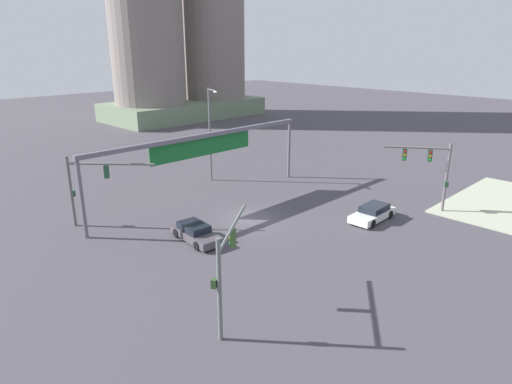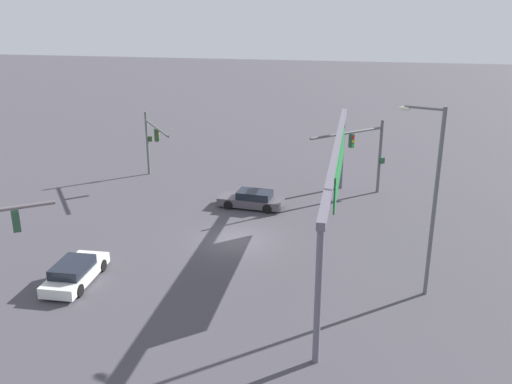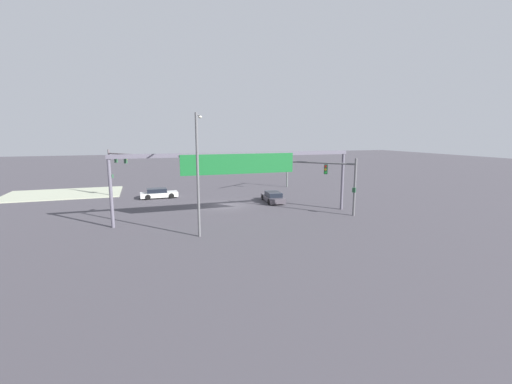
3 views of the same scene
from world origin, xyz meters
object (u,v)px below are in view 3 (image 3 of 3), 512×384
traffic_signal_near_corner (340,177)px  sedan_car_approaching (158,193)px  traffic_signal_opposite_side (282,164)px  traffic_signal_cross_street (115,165)px  sedan_car_waiting_far (273,197)px  streetlamp_curved_arm (198,168)px

traffic_signal_near_corner → sedan_car_approaching: (16.35, -14.43, -3.10)m
traffic_signal_opposite_side → traffic_signal_cross_street: size_ratio=0.93×
traffic_signal_opposite_side → sedan_car_waiting_far: traffic_signal_opposite_side is taller
streetlamp_curved_arm → sedan_car_waiting_far: streetlamp_curved_arm is taller
traffic_signal_near_corner → streetlamp_curved_arm: streetlamp_curved_arm is taller
traffic_signal_cross_street → streetlamp_curved_arm: size_ratio=0.63×
traffic_signal_cross_street → sedan_car_approaching: traffic_signal_cross_street is taller
streetlamp_curved_arm → sedan_car_waiting_far: size_ratio=2.03×
traffic_signal_near_corner → traffic_signal_opposite_side: bearing=-46.1°
traffic_signal_near_corner → sedan_car_waiting_far: bearing=-15.3°
traffic_signal_near_corner → streetlamp_curved_arm: 14.55m
traffic_signal_cross_street → sedan_car_waiting_far: size_ratio=1.28×
traffic_signal_opposite_side → streetlamp_curved_arm: size_ratio=0.58×
traffic_signal_near_corner → sedan_car_approaching: bearing=5.8°
traffic_signal_opposite_side → streetlamp_curved_arm: bearing=16.6°
traffic_signal_near_corner → traffic_signal_opposite_side: 16.69m
streetlamp_curved_arm → sedan_car_approaching: streetlamp_curved_arm is taller
traffic_signal_cross_street → streetlamp_curved_arm: (-7.04, 19.57, 1.33)m
sedan_car_waiting_far → traffic_signal_cross_street: bearing=67.6°
traffic_signal_opposite_side → sedan_car_approaching: size_ratio=1.22×
sedan_car_waiting_far → traffic_signal_opposite_side: bearing=-23.4°
streetlamp_curved_arm → sedan_car_waiting_far: (-10.21, -10.56, -4.72)m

